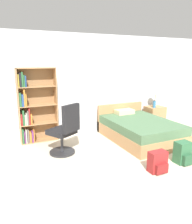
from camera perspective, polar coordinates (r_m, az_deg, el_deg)
ground_plane at (r=3.81m, az=21.87°, el=-18.13°), size 14.00×14.00×0.00m
wall_back at (r=5.96m, az=-0.16°, el=7.26°), size 9.00×0.06×2.60m
bookshelf at (r=5.35m, az=-16.18°, el=1.04°), size 0.89×0.27×1.77m
bed at (r=5.58m, az=11.03°, el=-4.34°), size 1.39×1.98×0.75m
office_chair at (r=4.57m, az=-8.11°, el=-5.12°), size 0.67×0.71×1.09m
nightstand at (r=6.80m, az=15.05°, el=-1.06°), size 0.53×0.47×0.59m
table_lamp at (r=6.69m, az=15.27°, el=5.08°), size 0.26×0.26×0.53m
water_bottle at (r=6.55m, az=15.01°, el=1.97°), size 0.08×0.08×0.22m
backpack_green at (r=4.56m, az=21.77°, el=-9.94°), size 0.29×0.29×0.43m
backpack_red at (r=4.09m, az=15.86°, el=-12.51°), size 0.32×0.24×0.38m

